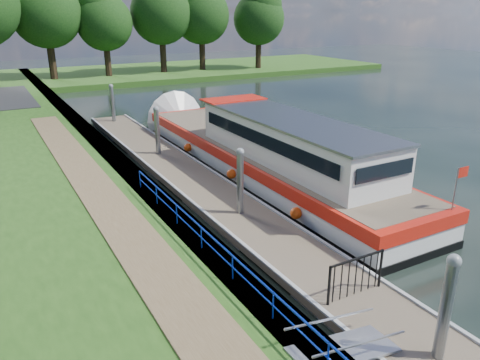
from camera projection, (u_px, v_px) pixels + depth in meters
ground at (417, 357)px, 10.94m from camera, size 160.00×160.00×0.00m
bank_edge at (125, 174)px, 21.95m from camera, size 1.10×90.00×0.78m
far_bank at (155, 72)px, 59.01m from camera, size 60.00×18.00×0.60m
footpath at (130, 233)px, 15.22m from camera, size 1.60×40.00×0.05m
blue_fence at (251, 279)px, 11.70m from camera, size 0.04×18.04×0.72m
pontoon at (193, 182)px, 21.55m from camera, size 2.50×30.00×0.56m
mooring_piles at (192, 159)px, 21.17m from camera, size 0.30×27.30×3.55m
gangway at (344, 348)px, 10.29m from camera, size 2.58×1.00×0.92m
gate_panel at (356, 271)px, 12.36m from camera, size 1.85×0.05×1.15m
barge at (255, 151)px, 23.19m from camera, size 4.36×21.15×4.78m
horizon_trees at (33, 7)px, 47.44m from camera, size 54.38×10.03×12.87m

